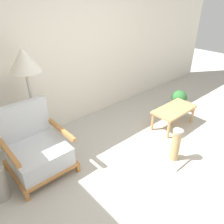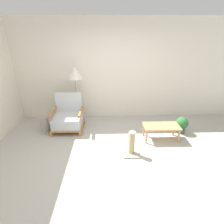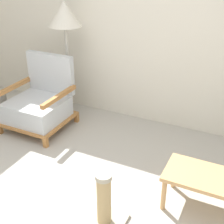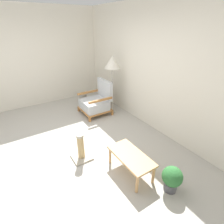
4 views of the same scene
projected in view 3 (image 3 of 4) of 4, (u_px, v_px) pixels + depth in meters
wall_back at (147, 16)px, 3.67m from camera, size 8.00×0.06×2.70m
armchair at (40, 104)px, 3.93m from camera, size 0.75×0.73×0.89m
floor_lamp at (65, 18)px, 3.72m from camera, size 0.40×0.40×1.53m
coffee_table at (213, 182)px, 2.62m from camera, size 0.81×0.41×0.36m
vase at (0, 107)px, 4.09m from camera, size 0.21×0.21×0.42m
scratching_post at (104, 206)px, 2.53m from camera, size 0.33×0.33×0.51m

